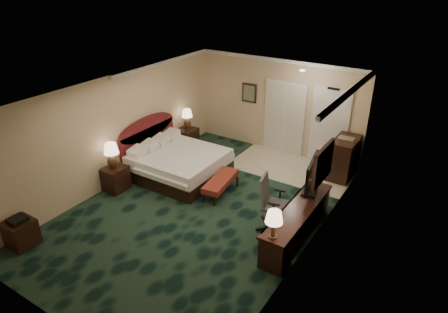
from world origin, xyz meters
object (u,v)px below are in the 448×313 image
Objects in this scene: tv at (311,177)px; nightstand_near at (116,179)px; desk at (297,224)px; lamp_near at (112,156)px; bed_bench at (221,186)px; minibar at (344,158)px; desk_chair at (277,204)px; nightstand_far at (187,139)px; lamp_far at (187,119)px; side_table at (21,233)px; bed at (180,165)px.

nightstand_near is at bearing -174.57° from tv.
nightstand_near is 4.50m from desk.
lamp_near is 0.54× the size of bed_bench.
minibar is at bearing 39.31° from nightstand_near.
desk_chair is (-0.50, 0.09, 0.24)m from desk.
desk_chair is 1.13× the size of minibar.
desk_chair is at bearing 169.96° from desk.
bed_bench is at bearing 29.62° from lamp_near.
desk is (4.45, -2.26, 0.04)m from nightstand_far.
side_table is at bearing -89.78° from lamp_far.
lamp_near is at bearing 89.71° from side_table.
minibar is at bearing 39.85° from bed_bench.
bed is at bearing -147.45° from minibar.
side_table is 7.54m from minibar.
lamp_near is (0.04, -0.06, 0.63)m from nightstand_near.
tv is at bearing -7.19° from bed_bench.
nightstand_far is 0.51× the size of bed_bench.
desk_chair is (3.92, 0.71, -0.34)m from lamp_near.
lamp_far reaches higher than minibar.
desk is 3.05m from minibar.
desk is at bearing -22.12° from desk_chair.
desk_chair reaches higher than minibar.
desk_chair is at bearing 9.40° from nightstand_near.
nightstand_far is 0.61m from lamp_far.
lamp_far is 0.56× the size of minibar.
nightstand_far is at bearing 153.08° from desk.
tv reaches higher than lamp_far.
side_table is at bearing -153.29° from desk_chair.
desk is 0.56m from desk_chair.
bed is 3.51× the size of nightstand_near.
bed reaches higher than bed_bench.
lamp_near is at bearing -171.96° from desk.
nightstand_far is 0.53× the size of desk_chair.
lamp_near is at bearing -56.94° from nightstand_near.
bed is 1.63m from nightstand_near.
desk_chair is at bearing -98.78° from minibar.
desk_chair is (1.71, -0.54, 0.38)m from bed_bench.
lamp_far is (-0.01, 0.05, 0.61)m from nightstand_far.
lamp_near is at bearing -120.86° from bed.
bed_bench is at bearing 150.33° from desk_chair.
lamp_far is (0.00, 2.87, 0.62)m from nightstand_near.
nightstand_far is 4.75m from tv.
nightstand_far is at bearing -81.62° from lamp_far.
nightstand_far is 0.63× the size of tv.
bed reaches higher than side_table.
lamp_near is 1.21× the size of side_table.
lamp_near is 0.27× the size of desk.
tv reaches higher than nightstand_near.
minibar is (4.42, 3.62, 0.23)m from nightstand_near.
lamp_far is at bearing 90.64° from lamp_near.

